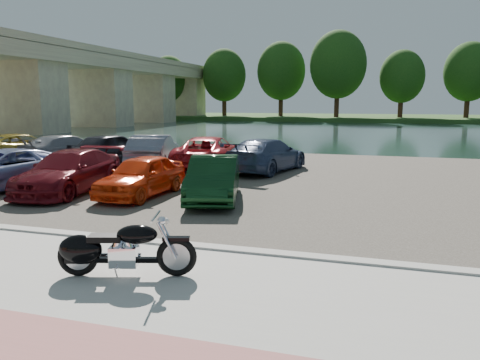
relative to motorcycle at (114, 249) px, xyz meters
name	(u,v)px	position (x,y,z in m)	size (l,w,h in m)	color
ground	(143,288)	(0.57, -0.10, -0.56)	(200.00, 200.00, 0.00)	#595447
promenade	(108,311)	(0.57, -1.10, -0.51)	(60.00, 6.00, 0.10)	#AAA8A0
kerb	(190,247)	(0.57, 1.90, -0.49)	(60.00, 0.30, 0.14)	#AAA8A0
parking_lot	(282,179)	(0.57, 10.90, -0.54)	(60.00, 18.00, 0.04)	#3C3831
river	(343,132)	(0.57, 39.90, -0.56)	(120.00, 40.00, 0.00)	#1B322D
far_bank	(359,118)	(0.57, 71.90, -0.26)	(120.00, 24.00, 0.60)	#224217
bridge	(96,78)	(-27.43, 40.92, 4.96)	(7.00, 56.00, 8.55)	tan
far_trees	(391,69)	(4.93, 65.69, 6.93)	(70.25, 10.68, 12.52)	#351D13
motorcycle	(114,249)	(0.00, 0.00, 0.00)	(2.27, 0.99, 1.05)	black
car_2	(1,170)	(-8.04, 6.01, 0.15)	(2.24, 4.86, 1.35)	#7783AD
car_3	(69,172)	(-5.52, 6.25, 0.16)	(1.91, 4.69, 1.36)	#590C14
car_4	(141,176)	(-2.99, 6.41, 0.12)	(1.51, 3.76, 1.28)	red
car_5	(214,178)	(-0.59, 6.47, 0.14)	(1.40, 4.01, 1.32)	black
car_6	(20,147)	(-12.89, 12.31, 0.17)	(2.29, 4.96, 1.38)	olive
car_7	(67,149)	(-10.27, 12.45, 0.16)	(1.91, 4.69, 1.36)	gray
car_8	(112,148)	(-8.00, 12.75, 0.22)	(1.76, 4.37, 1.49)	black
car_9	(154,151)	(-5.53, 12.18, 0.22)	(1.57, 4.50, 1.48)	slate
car_10	(208,153)	(-3.05, 12.53, 0.20)	(2.39, 5.18, 1.44)	#AA1C23
car_11	(267,155)	(-0.44, 12.58, 0.18)	(1.97, 4.84, 1.41)	navy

